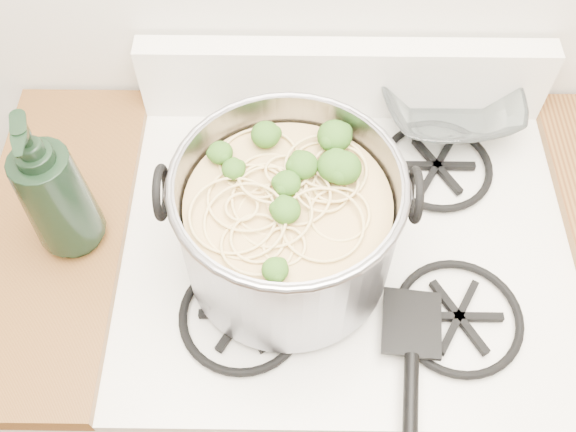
{
  "coord_description": "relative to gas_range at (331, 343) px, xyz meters",
  "views": [
    {
      "loc": [
        -0.09,
        0.69,
        1.84
      ],
      "look_at": [
        -0.1,
        1.21,
        1.05
      ],
      "focal_mm": 40.0,
      "sensor_mm": 36.0,
      "label": 1
    }
  ],
  "objects": [
    {
      "name": "glass_bowl",
      "position": [
        0.2,
        0.28,
        0.5
      ],
      "size": [
        0.12,
        0.12,
        0.03
      ],
      "primitive_type": "imported",
      "rotation": [
        0.0,
        0.0,
        0.12
      ],
      "color": "white",
      "rests_on": "gas_range"
    },
    {
      "name": "counter_left",
      "position": [
        -0.51,
        0.0,
        0.02
      ],
      "size": [
        0.25,
        0.65,
        0.92
      ],
      "color": "silver",
      "rests_on": "ground"
    },
    {
      "name": "stock_pot",
      "position": [
        -0.1,
        -0.05,
        0.59
      ],
      "size": [
        0.37,
        0.34,
        0.23
      ],
      "color": "gray",
      "rests_on": "gas_range"
    },
    {
      "name": "gas_range",
      "position": [
        0.0,
        0.0,
        0.0
      ],
      "size": [
        0.76,
        0.66,
        0.92
      ],
      "color": "white",
      "rests_on": "ground"
    },
    {
      "name": "spatula",
      "position": [
        0.09,
        -0.16,
        0.5
      ],
      "size": [
        0.32,
        0.34,
        0.02
      ],
      "primitive_type": null,
      "rotation": [
        0.0,
        0.0,
        -0.11
      ],
      "color": "black",
      "rests_on": "gas_range"
    },
    {
      "name": "bottle",
      "position": [
        -0.46,
        -0.01,
        0.63
      ],
      "size": [
        0.14,
        0.14,
        0.29
      ],
      "primitive_type": "imported",
      "rotation": [
        0.0,
        0.0,
        0.26
      ],
      "color": "black",
      "rests_on": "counter_left"
    }
  ]
}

